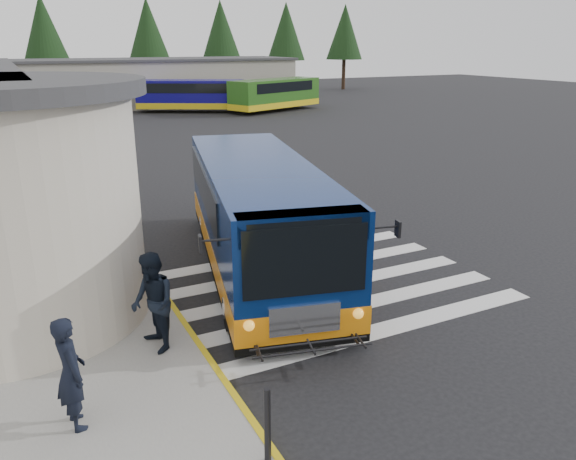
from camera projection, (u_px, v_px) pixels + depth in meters
name	position (u px, v px, depth m)	size (l,w,h in m)	color
ground	(323.00, 272.00, 14.37)	(140.00, 140.00, 0.00)	black
curb_strip	(129.00, 246.00, 16.00)	(0.12, 34.00, 0.16)	gold
crosswalk	(321.00, 287.00, 13.48)	(8.00, 5.35, 0.01)	silver
depot_building	(151.00, 82.00, 51.81)	(26.40, 8.40, 4.20)	gray
tree_line	(131.00, 30.00, 57.22)	(58.40, 4.40, 10.00)	black
transit_bus	(259.00, 220.00, 14.13)	(5.14, 10.19, 2.79)	#071D56
pedestrian_a	(71.00, 373.00, 8.13)	(0.65, 0.43, 1.78)	black
pedestrian_b	(153.00, 303.00, 10.19)	(0.92, 0.71, 1.88)	black
bollard	(267.00, 426.00, 7.49)	(0.09, 0.09, 1.15)	black
far_bus_a	(191.00, 94.00, 46.93)	(8.86, 6.29, 2.25)	#0E0866
far_bus_b	(275.00, 93.00, 47.58)	(9.15, 5.58, 2.29)	#245516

